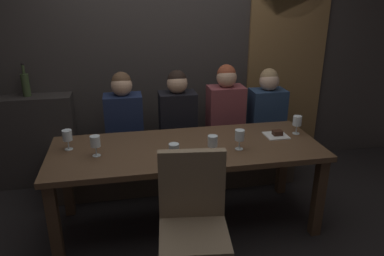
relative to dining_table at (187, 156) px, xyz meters
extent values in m
plane|color=black|center=(0.00, 0.00, -0.65)|extent=(9.00, 9.00, 0.00)
cube|color=#383330|center=(0.00, 1.22, 0.85)|extent=(6.00, 0.12, 3.00)
cube|color=olive|center=(1.35, 1.15, 0.40)|extent=(0.90, 0.05, 2.10)
cube|color=#2F2B29|center=(-1.55, 1.04, -0.18)|extent=(1.10, 0.28, 0.95)
cube|color=#493422|center=(-1.03, -0.35, -0.30)|extent=(0.08, 0.08, 0.69)
cube|color=#493422|center=(1.03, -0.35, -0.30)|extent=(0.08, 0.08, 0.69)
cube|color=#493422|center=(-1.03, 0.35, -0.30)|extent=(0.08, 0.08, 0.69)
cube|color=#493422|center=(1.03, 0.35, -0.30)|extent=(0.08, 0.08, 0.69)
cube|color=brown|center=(0.00, 0.00, 0.07)|extent=(2.20, 0.84, 0.04)
cube|color=#40352A|center=(0.00, 0.70, -0.48)|extent=(2.50, 0.40, 0.35)
cube|color=brown|center=(0.00, 0.70, -0.25)|extent=(2.50, 0.44, 0.10)
cylinder|color=brown|center=(-0.28, -0.62, -0.44)|extent=(0.04, 0.04, 0.42)
cylinder|color=brown|center=(0.08, -0.62, -0.44)|extent=(0.04, 0.04, 0.42)
cube|color=#7F6B51|center=(-0.10, -0.80, -0.19)|extent=(0.49, 0.49, 0.08)
cube|color=#7F6B51|center=(-0.08, -0.61, 0.09)|extent=(0.44, 0.11, 0.48)
cube|color=#192342|center=(-0.49, 0.71, 0.08)|extent=(0.36, 0.24, 0.56)
sphere|color=tan|center=(-0.49, 0.71, 0.45)|extent=(0.20, 0.20, 0.20)
sphere|color=brown|center=(-0.49, 0.72, 0.48)|extent=(0.18, 0.18, 0.18)
cube|color=black|center=(0.03, 0.70, 0.07)|extent=(0.36, 0.24, 0.55)
sphere|color=tan|center=(0.03, 0.70, 0.44)|extent=(0.20, 0.20, 0.20)
sphere|color=black|center=(0.03, 0.71, 0.48)|extent=(0.18, 0.18, 0.18)
cube|color=brown|center=(0.53, 0.71, 0.09)|extent=(0.36, 0.24, 0.59)
sphere|color=tan|center=(0.53, 0.71, 0.48)|extent=(0.20, 0.20, 0.20)
sphere|color=brown|center=(0.53, 0.72, 0.51)|extent=(0.18, 0.18, 0.18)
cube|color=navy|center=(0.98, 0.72, 0.06)|extent=(0.36, 0.24, 0.53)
sphere|color=#DBB293|center=(0.98, 0.72, 0.42)|extent=(0.20, 0.20, 0.20)
sphere|color=#9E7F56|center=(0.98, 0.73, 0.45)|extent=(0.18, 0.18, 0.18)
cylinder|color=#384728|center=(-1.42, 1.05, 0.41)|extent=(0.08, 0.08, 0.22)
cylinder|color=#384728|center=(-1.42, 1.05, 0.56)|extent=(0.03, 0.03, 0.09)
cylinder|color=black|center=(-1.42, 1.05, 0.62)|extent=(0.03, 0.03, 0.02)
cylinder|color=silver|center=(1.00, 0.09, 0.09)|extent=(0.06, 0.06, 0.00)
cylinder|color=silver|center=(1.00, 0.09, 0.13)|extent=(0.01, 0.01, 0.07)
cylinder|color=silver|center=(1.00, 0.09, 0.21)|extent=(0.08, 0.08, 0.08)
cylinder|color=silver|center=(-0.72, -0.05, 0.09)|extent=(0.06, 0.06, 0.00)
cylinder|color=silver|center=(-0.72, -0.05, 0.13)|extent=(0.01, 0.01, 0.07)
cylinder|color=silver|center=(-0.72, -0.05, 0.21)|extent=(0.08, 0.08, 0.08)
cylinder|color=gold|center=(-0.72, -0.05, 0.19)|extent=(0.07, 0.07, 0.03)
cylinder|color=silver|center=(0.16, -0.21, 0.09)|extent=(0.06, 0.06, 0.00)
cylinder|color=silver|center=(0.16, -0.21, 0.13)|extent=(0.01, 0.01, 0.07)
cylinder|color=silver|center=(0.16, -0.21, 0.21)|extent=(0.08, 0.08, 0.08)
cylinder|color=silver|center=(-0.15, -0.31, 0.09)|extent=(0.06, 0.06, 0.00)
cylinder|color=silver|center=(-0.15, -0.31, 0.13)|extent=(0.01, 0.01, 0.07)
cylinder|color=silver|center=(-0.15, -0.31, 0.21)|extent=(0.08, 0.08, 0.08)
cylinder|color=silver|center=(-0.94, 0.12, 0.09)|extent=(0.06, 0.06, 0.00)
cylinder|color=silver|center=(-0.94, 0.12, 0.13)|extent=(0.01, 0.01, 0.07)
cylinder|color=silver|center=(-0.94, 0.12, 0.21)|extent=(0.08, 0.08, 0.08)
cylinder|color=maroon|center=(-0.94, 0.12, 0.18)|extent=(0.07, 0.07, 0.03)
cylinder|color=silver|center=(0.40, -0.13, 0.09)|extent=(0.06, 0.06, 0.00)
cylinder|color=silver|center=(0.40, -0.13, 0.13)|extent=(0.01, 0.01, 0.07)
cylinder|color=silver|center=(0.40, -0.13, 0.21)|extent=(0.08, 0.08, 0.08)
cube|color=white|center=(0.81, 0.07, 0.09)|extent=(0.19, 0.19, 0.01)
cube|color=#381E14|center=(0.82, 0.07, 0.12)|extent=(0.08, 0.06, 0.04)
camera|label=1|loc=(-0.48, -2.70, 1.29)|focal=34.20mm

